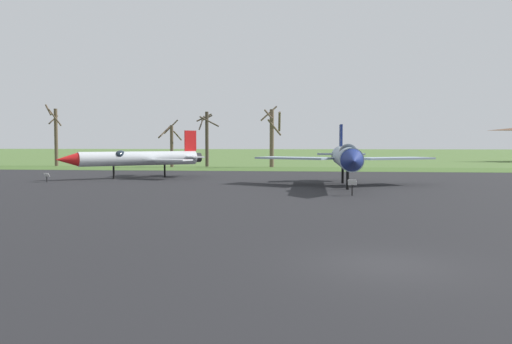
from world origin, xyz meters
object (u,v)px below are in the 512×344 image
jet_fighter_front_right (345,157)px  info_placard_rear_center (47,177)px  info_placard_front_right (352,186)px  jet_fighter_rear_center (136,158)px

jet_fighter_front_right → info_placard_rear_center: bearing=176.2°
jet_fighter_front_right → info_placard_front_right: size_ratio=15.43×
info_placard_front_right → jet_fighter_rear_center: (-20.08, 15.53, 1.33)m
jet_fighter_rear_center → info_placard_rear_center: (-5.90, -6.52, -1.48)m
jet_fighter_rear_center → info_placard_rear_center: 8.92m
info_placard_front_right → jet_fighter_front_right: bearing=90.6°
jet_fighter_front_right → info_placard_front_right: jet_fighter_front_right is taller
info_placard_rear_center → info_placard_front_right: bearing=-19.1°
jet_fighter_front_right → info_placard_front_right: (0.08, -7.31, -1.72)m
jet_fighter_front_right → jet_fighter_rear_center: size_ratio=1.34×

